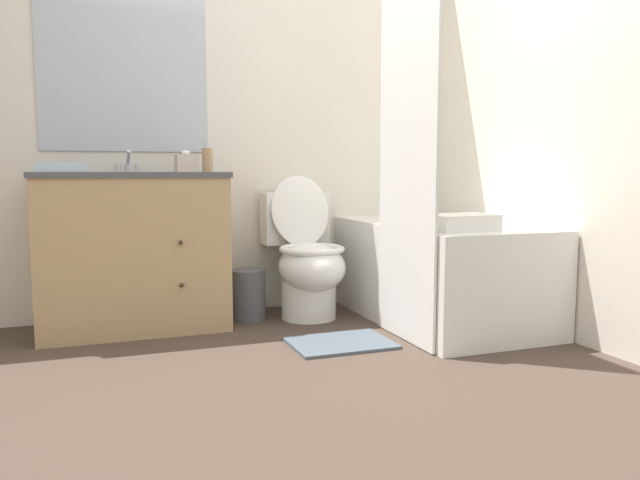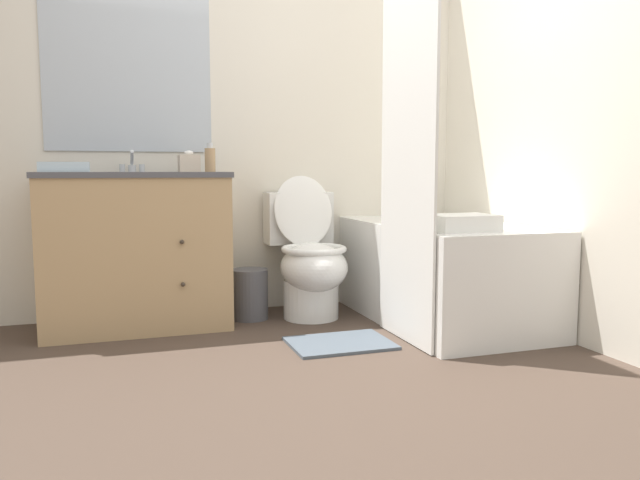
{
  "view_description": "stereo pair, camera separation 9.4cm",
  "coord_description": "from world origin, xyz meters",
  "px_view_note": "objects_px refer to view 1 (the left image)",
  "views": [
    {
      "loc": [
        -1.01,
        -2.32,
        0.88
      ],
      "look_at": [
        0.1,
        0.69,
        0.53
      ],
      "focal_mm": 35.0,
      "sensor_mm": 36.0,
      "label": 1
    },
    {
      "loc": [
        -0.92,
        -2.35,
        0.88
      ],
      "look_at": [
        0.1,
        0.69,
        0.53
      ],
      "focal_mm": 35.0,
      "sensor_mm": 36.0,
      "label": 2
    }
  ],
  "objects_px": {
    "sink_faucet": "(128,166)",
    "toilet": "(307,260)",
    "hand_towel_folded": "(61,167)",
    "soap_dispenser": "(207,159)",
    "bath_towel_folded": "(461,222)",
    "bathtub": "(439,271)",
    "wastebasket": "(247,295)",
    "bath_mat": "(341,343)",
    "vanity_cabinet": "(133,250)",
    "tissue_box": "(186,163)"
  },
  "relations": [
    {
      "from": "sink_faucet",
      "to": "hand_towel_folded",
      "type": "height_order",
      "value": "sink_faucet"
    },
    {
      "from": "bathtub",
      "to": "bath_towel_folded",
      "type": "bearing_deg",
      "value": -108.55
    },
    {
      "from": "tissue_box",
      "to": "soap_dispenser",
      "type": "relative_size",
      "value": 0.84
    },
    {
      "from": "bathtub",
      "to": "wastebasket",
      "type": "height_order",
      "value": "bathtub"
    },
    {
      "from": "vanity_cabinet",
      "to": "sink_faucet",
      "type": "distance_m",
      "value": 0.5
    },
    {
      "from": "tissue_box",
      "to": "bath_mat",
      "type": "bearing_deg",
      "value": -50.78
    },
    {
      "from": "toilet",
      "to": "bath_mat",
      "type": "xyz_separation_m",
      "value": [
        -0.04,
        -0.64,
        -0.34
      ]
    },
    {
      "from": "vanity_cabinet",
      "to": "soap_dispenser",
      "type": "relative_size",
      "value": 6.16
    },
    {
      "from": "sink_faucet",
      "to": "hand_towel_folded",
      "type": "relative_size",
      "value": 0.58
    },
    {
      "from": "sink_faucet",
      "to": "soap_dispenser",
      "type": "relative_size",
      "value": 0.86
    },
    {
      "from": "hand_towel_folded",
      "to": "bath_mat",
      "type": "bearing_deg",
      "value": -23.58
    },
    {
      "from": "sink_faucet",
      "to": "wastebasket",
      "type": "bearing_deg",
      "value": -16.88
    },
    {
      "from": "toilet",
      "to": "wastebasket",
      "type": "distance_m",
      "value": 0.41
    },
    {
      "from": "bathtub",
      "to": "tissue_box",
      "type": "height_order",
      "value": "tissue_box"
    },
    {
      "from": "toilet",
      "to": "tissue_box",
      "type": "relative_size",
      "value": 6.16
    },
    {
      "from": "bath_towel_folded",
      "to": "tissue_box",
      "type": "bearing_deg",
      "value": 142.87
    },
    {
      "from": "toilet",
      "to": "tissue_box",
      "type": "bearing_deg",
      "value": 167.29
    },
    {
      "from": "vanity_cabinet",
      "to": "wastebasket",
      "type": "xyz_separation_m",
      "value": [
        0.64,
        -0.01,
        -0.3
      ]
    },
    {
      "from": "sink_faucet",
      "to": "toilet",
      "type": "distance_m",
      "value": 1.18
    },
    {
      "from": "tissue_box",
      "to": "bath_towel_folded",
      "type": "height_order",
      "value": "tissue_box"
    },
    {
      "from": "toilet",
      "to": "bathtub",
      "type": "xyz_separation_m",
      "value": [
        0.71,
        -0.34,
        -0.05
      ]
    },
    {
      "from": "soap_dispenser",
      "to": "bath_towel_folded",
      "type": "relative_size",
      "value": 0.51
    },
    {
      "from": "hand_towel_folded",
      "to": "bath_towel_folded",
      "type": "distance_m",
      "value": 2.06
    },
    {
      "from": "toilet",
      "to": "hand_towel_folded",
      "type": "height_order",
      "value": "hand_towel_folded"
    },
    {
      "from": "toilet",
      "to": "soap_dispenser",
      "type": "bearing_deg",
      "value": 171.4
    },
    {
      "from": "soap_dispenser",
      "to": "hand_towel_folded",
      "type": "relative_size",
      "value": 0.67
    },
    {
      "from": "vanity_cabinet",
      "to": "soap_dispenser",
      "type": "xyz_separation_m",
      "value": [
        0.43,
        0.01,
        0.5
      ]
    },
    {
      "from": "bathtub",
      "to": "sink_faucet",
      "type": "bearing_deg",
      "value": 160.58
    },
    {
      "from": "bathtub",
      "to": "soap_dispenser",
      "type": "relative_size",
      "value": 8.3
    },
    {
      "from": "vanity_cabinet",
      "to": "toilet",
      "type": "relative_size",
      "value": 1.19
    },
    {
      "from": "wastebasket",
      "to": "sink_faucet",
      "type": "bearing_deg",
      "value": 163.12
    },
    {
      "from": "vanity_cabinet",
      "to": "bath_mat",
      "type": "height_order",
      "value": "vanity_cabinet"
    },
    {
      "from": "sink_faucet",
      "to": "bathtub",
      "type": "bearing_deg",
      "value": -19.42
    },
    {
      "from": "toilet",
      "to": "soap_dispenser",
      "type": "height_order",
      "value": "soap_dispenser"
    },
    {
      "from": "sink_faucet",
      "to": "toilet",
      "type": "xyz_separation_m",
      "value": [
        1.0,
        -0.26,
        -0.57
      ]
    },
    {
      "from": "bathtub",
      "to": "bath_towel_folded",
      "type": "relative_size",
      "value": 4.2
    },
    {
      "from": "bathtub",
      "to": "bath_towel_folded",
      "type": "xyz_separation_m",
      "value": [
        -0.15,
        -0.45,
        0.33
      ]
    },
    {
      "from": "vanity_cabinet",
      "to": "hand_towel_folded",
      "type": "distance_m",
      "value": 0.59
    },
    {
      "from": "sink_faucet",
      "to": "bath_towel_folded",
      "type": "bearing_deg",
      "value": -33.89
    },
    {
      "from": "tissue_box",
      "to": "sink_faucet",
      "type": "bearing_deg",
      "value": 161.56
    },
    {
      "from": "vanity_cabinet",
      "to": "toilet",
      "type": "bearing_deg",
      "value": -4.16
    },
    {
      "from": "toilet",
      "to": "wastebasket",
      "type": "xyz_separation_m",
      "value": [
        -0.35,
        0.06,
        -0.2
      ]
    },
    {
      "from": "soap_dispenser",
      "to": "bath_mat",
      "type": "height_order",
      "value": "soap_dispenser"
    },
    {
      "from": "soap_dispenser",
      "to": "bath_towel_folded",
      "type": "distance_m",
      "value": 1.47
    },
    {
      "from": "wastebasket",
      "to": "hand_towel_folded",
      "type": "bearing_deg",
      "value": -172.52
    },
    {
      "from": "sink_faucet",
      "to": "tissue_box",
      "type": "relative_size",
      "value": 1.02
    },
    {
      "from": "soap_dispenser",
      "to": "wastebasket",
      "type": "bearing_deg",
      "value": -6.06
    },
    {
      "from": "bathtub",
      "to": "soap_dispenser",
      "type": "bearing_deg",
      "value": 161.47
    },
    {
      "from": "vanity_cabinet",
      "to": "toilet",
      "type": "distance_m",
      "value": 1.01
    },
    {
      "from": "hand_towel_folded",
      "to": "tissue_box",
      "type": "bearing_deg",
      "value": 18.51
    }
  ]
}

